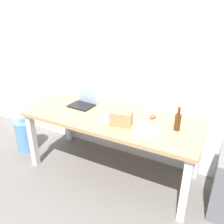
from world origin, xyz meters
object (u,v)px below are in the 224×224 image
at_px(laptop_left, 83,102).
at_px(beer_bottle, 178,121).
at_px(computer_mouse, 153,117).
at_px(cardboard_box, 121,118).
at_px(water_cooler_jug, 26,135).
at_px(desk, 112,123).

bearing_deg(laptop_left, beer_bottle, -4.02).
xyz_separation_m(beer_bottle, computer_mouse, (-0.29, 0.14, -0.07)).
distance_m(beer_bottle, cardboard_box, 0.54).
relative_size(laptop_left, water_cooler_jug, 0.63).
bearing_deg(desk, laptop_left, 167.32).
xyz_separation_m(desk, beer_bottle, (0.70, 0.02, 0.18)).
xyz_separation_m(desk, cardboard_box, (0.17, -0.12, 0.16)).
bearing_deg(computer_mouse, cardboard_box, -120.71).
height_order(laptop_left, water_cooler_jug, laptop_left).
bearing_deg(laptop_left, water_cooler_jug, -164.51).
relative_size(computer_mouse, water_cooler_jug, 0.21).
relative_size(desk, water_cooler_jug, 4.06).
bearing_deg(beer_bottle, computer_mouse, 153.84).
relative_size(beer_bottle, computer_mouse, 2.37).
bearing_deg(laptop_left, desk, -12.68).
height_order(cardboard_box, water_cooler_jug, cardboard_box).
height_order(desk, laptop_left, laptop_left).
xyz_separation_m(desk, computer_mouse, (0.40, 0.16, 0.10)).
bearing_deg(beer_bottle, desk, -178.34).
xyz_separation_m(desk, laptop_left, (-0.45, 0.10, 0.13)).
relative_size(desk, computer_mouse, 19.19).
bearing_deg(computer_mouse, beer_bottle, -17.02).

